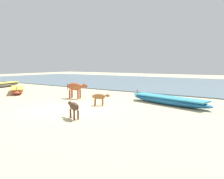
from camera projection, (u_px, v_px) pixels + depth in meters
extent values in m
plane|color=beige|center=(72.00, 109.00, 10.40)|extent=(80.00, 80.00, 0.00)
cube|color=slate|center=(176.00, 83.00, 24.54)|extent=(60.00, 20.00, 0.08)
ellipsoid|color=#1E669E|center=(168.00, 101.00, 11.47)|extent=(4.90, 2.08, 0.43)
cube|color=#3399BF|center=(168.00, 97.00, 11.45)|extent=(4.34, 1.91, 0.07)
cube|color=olive|center=(163.00, 98.00, 11.72)|extent=(0.31, 0.75, 0.04)
cylinder|color=olive|center=(137.00, 91.00, 13.08)|extent=(0.06, 0.06, 0.20)
ellipsoid|color=#B74733|center=(17.00, 90.00, 16.24)|extent=(3.63, 2.84, 0.44)
cube|color=#EAD84C|center=(17.00, 88.00, 16.22)|extent=(3.24, 2.58, 0.07)
cube|color=olive|center=(17.00, 89.00, 15.97)|extent=(0.53, 0.70, 0.04)
cylinder|color=olive|center=(16.00, 88.00, 14.62)|extent=(0.06, 0.06, 0.20)
ellipsoid|color=#5B5651|center=(2.00, 85.00, 20.13)|extent=(1.90, 4.19, 0.45)
cube|color=#EAD84C|center=(2.00, 83.00, 20.11)|extent=(1.76, 3.71, 0.07)
ellipsoid|color=#9E4C28|center=(75.00, 87.00, 13.55)|extent=(1.16, 0.59, 0.48)
ellipsoid|color=#9E4C28|center=(84.00, 86.00, 13.22)|extent=(0.39, 0.27, 0.26)
sphere|color=#2D2119|center=(87.00, 86.00, 13.16)|extent=(0.11, 0.11, 0.10)
cylinder|color=#9E4C28|center=(80.00, 94.00, 13.57)|extent=(0.11, 0.11, 0.55)
cylinder|color=#9E4C28|center=(78.00, 95.00, 13.36)|extent=(0.11, 0.11, 0.55)
cylinder|color=#9E4C28|center=(72.00, 93.00, 13.85)|extent=(0.11, 0.11, 0.55)
cylinder|color=#9E4C28|center=(70.00, 94.00, 13.63)|extent=(0.11, 0.11, 0.55)
cylinder|color=#2D2119|center=(67.00, 87.00, 13.80)|extent=(0.04, 0.04, 0.45)
ellipsoid|color=brown|center=(99.00, 96.00, 11.23)|extent=(0.75, 0.57, 0.30)
ellipsoid|color=brown|center=(107.00, 96.00, 11.17)|extent=(0.27, 0.23, 0.16)
sphere|color=#2D2119|center=(109.00, 96.00, 11.17)|extent=(0.09, 0.09, 0.06)
cylinder|color=brown|center=(103.00, 102.00, 11.32)|extent=(0.07, 0.07, 0.35)
cylinder|color=brown|center=(102.00, 102.00, 11.17)|extent=(0.07, 0.07, 0.35)
cylinder|color=brown|center=(95.00, 102.00, 11.36)|extent=(0.07, 0.07, 0.35)
cylinder|color=brown|center=(95.00, 102.00, 11.21)|extent=(0.07, 0.07, 0.35)
cylinder|color=#2D2119|center=(92.00, 97.00, 11.28)|extent=(0.02, 0.02, 0.29)
ellipsoid|color=#4C3323|center=(74.00, 106.00, 8.44)|extent=(0.79, 0.58, 0.32)
ellipsoid|color=#4C3323|center=(70.00, 103.00, 8.85)|extent=(0.28, 0.24, 0.17)
sphere|color=#2D2119|center=(69.00, 103.00, 8.94)|extent=(0.09, 0.09, 0.07)
cylinder|color=#4C3323|center=(70.00, 113.00, 8.62)|extent=(0.07, 0.07, 0.37)
cylinder|color=#4C3323|center=(74.00, 113.00, 8.70)|extent=(0.07, 0.07, 0.37)
cylinder|color=#4C3323|center=(74.00, 115.00, 8.25)|extent=(0.07, 0.07, 0.37)
cylinder|color=#4C3323|center=(78.00, 115.00, 8.33)|extent=(0.07, 0.07, 0.37)
cylinder|color=#2D2119|center=(78.00, 109.00, 8.11)|extent=(0.02, 0.02, 0.30)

